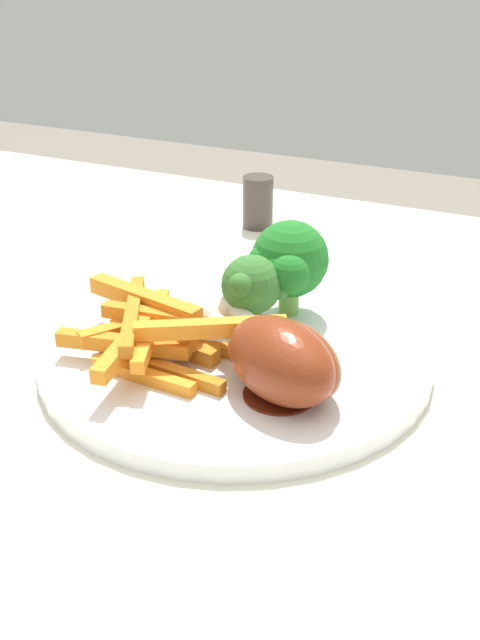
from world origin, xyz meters
TOP-DOWN VIEW (x-y plane):
  - dining_table at (0.00, 0.00)m, footprint 1.10×0.70m
  - dinner_plate at (-0.00, 0.02)m, footprint 0.26×0.26m
  - broccoli_floret_front at (-0.00, -0.01)m, footprint 0.05×0.05m
  - broccoli_floret_middle at (-0.01, -0.04)m, footprint 0.06×0.06m
  - carrot_fries_pile at (0.04, 0.05)m, footprint 0.15×0.12m
  - chicken_drumstick_near at (-0.05, 0.06)m, footprint 0.13×0.09m
  - chicken_drumstick_far at (-0.05, 0.05)m, footprint 0.12×0.10m
  - pepper_shaker at (0.09, -0.23)m, footprint 0.03×0.03m

SIDE VIEW (x-z plane):
  - dining_table at x=0.00m, z-range 0.25..0.97m
  - dinner_plate at x=0.00m, z-range 0.72..0.74m
  - pepper_shaker at x=0.09m, z-range 0.72..0.77m
  - carrot_fries_pile at x=0.04m, z-range 0.74..0.77m
  - chicken_drumstick_far at x=-0.05m, z-range 0.74..0.78m
  - chicken_drumstick_near at x=-0.05m, z-range 0.74..0.78m
  - broccoli_floret_front at x=0.00m, z-range 0.74..0.80m
  - broccoli_floret_middle at x=-0.01m, z-range 0.74..0.81m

